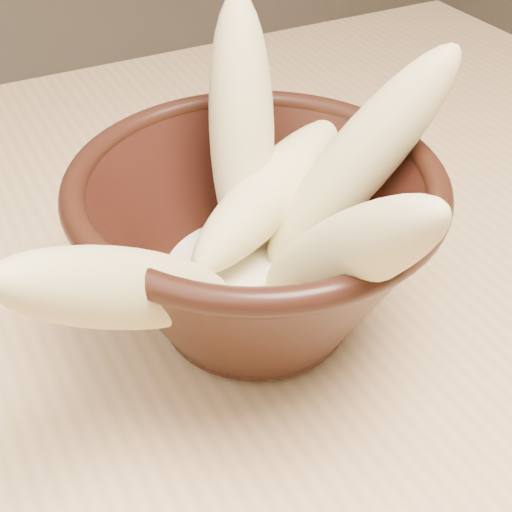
{
  "coord_description": "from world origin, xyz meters",
  "views": [
    {
      "loc": [
        -0.07,
        -0.35,
        1.07
      ],
      "look_at": [
        0.09,
        -0.05,
        0.81
      ],
      "focal_mm": 50.0,
      "sensor_mm": 36.0,
      "label": 1
    }
  ],
  "objects": [
    {
      "name": "table",
      "position": [
        0.0,
        0.0,
        0.67
      ],
      "size": [
        1.2,
        0.8,
        0.75
      ],
      "color": "#DBAE78",
      "rests_on": "ground"
    },
    {
      "name": "bowl",
      "position": [
        0.09,
        -0.05,
        0.82
      ],
      "size": [
        0.22,
        0.22,
        0.12
      ],
      "rotation": [
        0.0,
        0.0,
        -0.02
      ],
      "color": "black",
      "rests_on": "table"
    },
    {
      "name": "milk_puddle",
      "position": [
        0.09,
        -0.05,
        0.79
      ],
      "size": [
        0.12,
        0.12,
        0.02
      ],
      "primitive_type": "cylinder",
      "color": "beige",
      "rests_on": "bowl"
    },
    {
      "name": "banana_upright",
      "position": [
        0.11,
        0.0,
        0.87
      ],
      "size": [
        0.08,
        0.11,
        0.16
      ],
      "primitive_type": "ellipsoid",
      "rotation": [
        0.45,
        0.0,
        2.73
      ],
      "color": "#EED98D",
      "rests_on": "bowl"
    },
    {
      "name": "banana_left",
      "position": [
        0.0,
        -0.09,
        0.85
      ],
      "size": [
        0.17,
        0.11,
        0.14
      ],
      "primitive_type": "ellipsoid",
      "rotation": [
        0.92,
        0.0,
        -1.1
      ],
      "color": "#EED98D",
      "rests_on": "bowl"
    },
    {
      "name": "banana_right",
      "position": [
        0.15,
        -0.06,
        0.86
      ],
      "size": [
        0.14,
        0.07,
        0.16
      ],
      "primitive_type": "ellipsoid",
      "rotation": [
        0.67,
        0.0,
        1.34
      ],
      "color": "#EED98D",
      "rests_on": "bowl"
    },
    {
      "name": "banana_across",
      "position": [
        0.11,
        -0.03,
        0.83
      ],
      "size": [
        0.15,
        0.1,
        0.07
      ],
      "primitive_type": "ellipsoid",
      "rotation": [
        1.33,
        0.0,
        2.0
      ],
      "color": "#EED98D",
      "rests_on": "bowl"
    },
    {
      "name": "banana_front",
      "position": [
        0.1,
        -0.12,
        0.85
      ],
      "size": [
        0.05,
        0.15,
        0.15
      ],
      "primitive_type": "ellipsoid",
      "rotation": [
        0.76,
        0.0,
        0.09
      ],
      "color": "#EED98D",
      "rests_on": "bowl"
    }
  ]
}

